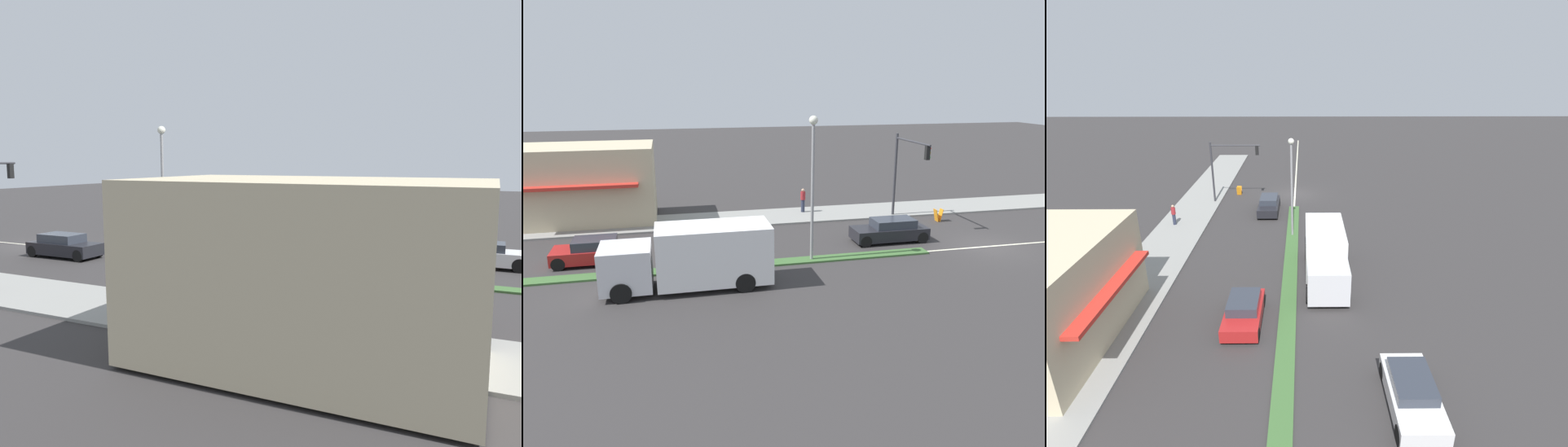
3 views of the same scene
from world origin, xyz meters
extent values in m
plane|color=#333030|center=(0.00, 18.00, 0.00)|extent=(160.00, 160.00, 0.00)
cube|color=gray|center=(9.00, 18.50, 0.06)|extent=(4.00, 73.00, 0.12)
cube|color=beige|center=(0.00, 0.00, 0.00)|extent=(0.16, 60.00, 0.01)
cube|color=#C6B793|center=(10.89, 23.09, 2.59)|extent=(5.41, 9.21, 4.94)
cube|color=red|center=(7.84, 23.09, 2.92)|extent=(0.70, 7.37, 0.20)
cylinder|color=#333338|center=(7.55, 2.47, 2.92)|extent=(0.18, 0.18, 5.60)
cylinder|color=#333338|center=(5.30, 2.47, 5.42)|extent=(4.50, 0.12, 0.12)
cube|color=black|center=(3.35, 2.47, 4.97)|extent=(0.28, 0.24, 0.84)
sphere|color=red|center=(3.35, 2.34, 5.24)|extent=(0.18, 0.18, 0.18)
sphere|color=gold|center=(3.35, 2.34, 4.97)|extent=(0.18, 0.18, 0.18)
sphere|color=green|center=(3.35, 2.34, 4.70)|extent=(0.18, 0.18, 0.18)
cylinder|color=gray|center=(0.00, 10.53, 3.60)|extent=(0.16, 0.16, 7.00)
sphere|color=silver|center=(0.00, 10.53, 7.25)|extent=(0.44, 0.44, 0.44)
cylinder|color=#282D42|center=(9.63, 8.40, 0.57)|extent=(0.26, 0.26, 0.89)
cylinder|color=maroon|center=(9.63, 8.40, 1.30)|extent=(0.34, 0.34, 0.57)
sphere|color=tan|center=(9.63, 8.40, 1.69)|extent=(0.22, 0.22, 0.22)
cube|color=orange|center=(5.59, -0.05, 0.43)|extent=(0.45, 0.21, 0.84)
cube|color=orange|center=(5.59, 0.27, 0.43)|extent=(0.45, 0.21, 0.84)
cube|color=silver|center=(-2.20, 19.63, 1.22)|extent=(2.28, 2.20, 1.90)
cube|color=white|center=(-2.20, 15.78, 1.57)|extent=(2.40, 5.10, 2.60)
cylinder|color=black|center=(-3.28, 19.83, 0.45)|extent=(0.28, 0.90, 0.90)
cylinder|color=black|center=(-1.12, 19.83, 0.45)|extent=(0.28, 0.90, 0.90)
cylinder|color=black|center=(-3.28, 14.53, 0.45)|extent=(0.28, 0.90, 0.90)
cylinder|color=black|center=(-1.12, 14.53, 0.45)|extent=(0.28, 0.90, 0.90)
cube|color=black|center=(2.20, 5.18, 0.53)|extent=(1.73, 4.36, 0.68)
cube|color=#2D333D|center=(2.20, 4.96, 1.11)|extent=(1.47, 2.40, 0.49)
cylinder|color=black|center=(1.43, 6.92, 0.34)|extent=(0.22, 0.68, 0.68)
cylinder|color=black|center=(2.97, 6.92, 0.34)|extent=(0.22, 0.68, 0.68)
cylinder|color=black|center=(1.43, 3.44, 0.34)|extent=(0.22, 0.68, 0.68)
cylinder|color=black|center=(2.97, 3.44, 0.34)|extent=(0.22, 0.68, 0.68)
cube|color=#AD1E1E|center=(2.20, 21.66, 0.51)|extent=(1.82, 3.88, 0.64)
cube|color=#2D333D|center=(2.20, 21.46, 1.07)|extent=(1.55, 2.14, 0.49)
cylinder|color=black|center=(1.39, 23.16, 0.34)|extent=(0.22, 0.68, 0.68)
cylinder|color=black|center=(3.01, 23.16, 0.34)|extent=(0.22, 0.68, 0.68)
cylinder|color=black|center=(1.39, 20.16, 0.34)|extent=(0.22, 0.68, 0.68)
cylinder|color=black|center=(3.01, 20.16, 0.34)|extent=(0.22, 0.68, 0.68)
camera|label=1|loc=(23.66, 27.65, 5.55)|focal=35.00mm
camera|label=2|loc=(-24.14, 17.59, 9.07)|focal=35.00mm
camera|label=3|loc=(-0.86, 39.22, 12.49)|focal=28.00mm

